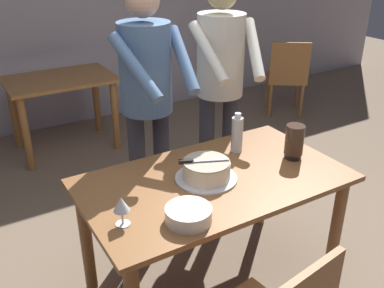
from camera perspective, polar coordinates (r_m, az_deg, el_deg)
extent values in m
plane|color=#7A6651|center=(2.82, 2.63, -17.80)|extent=(14.00, 14.00, 0.00)
cube|color=#ADA8B2|center=(4.91, -17.95, 17.63)|extent=(10.00, 0.12, 2.70)
cube|color=brown|center=(2.37, 2.99, -4.79)|extent=(1.46, 0.83, 0.03)
cylinder|color=brown|center=(2.75, 18.53, -10.84)|extent=(0.07, 0.07, 0.72)
cylinder|color=brown|center=(2.62, -13.86, -12.25)|extent=(0.07, 0.07, 0.72)
cylinder|color=brown|center=(3.14, 9.36, -4.83)|extent=(0.07, 0.07, 0.72)
cylinder|color=silver|center=(2.35, 1.89, -4.53)|extent=(0.34, 0.34, 0.01)
cylinder|color=beige|center=(2.32, 1.91, -3.44)|extent=(0.26, 0.26, 0.09)
cylinder|color=#A49984|center=(2.30, 1.92, -2.38)|extent=(0.25, 0.25, 0.01)
cube|color=silver|center=(2.30, 2.42, -2.13)|extent=(0.19, 0.10, 0.00)
cube|color=black|center=(2.28, -0.80, -2.33)|extent=(0.08, 0.05, 0.02)
cylinder|color=white|center=(2.02, -0.46, -10.04)|extent=(0.22, 0.22, 0.01)
cylinder|color=white|center=(2.02, -0.47, -9.81)|extent=(0.22, 0.22, 0.01)
cylinder|color=white|center=(2.01, -0.47, -9.58)|extent=(0.22, 0.22, 0.01)
cylinder|color=white|center=(2.01, -0.47, -9.34)|extent=(0.22, 0.22, 0.01)
cylinder|color=white|center=(2.00, -0.47, -9.11)|extent=(0.22, 0.22, 0.01)
cylinder|color=white|center=(1.99, -0.47, -8.87)|extent=(0.22, 0.22, 0.01)
cylinder|color=white|center=(1.99, -0.47, -8.64)|extent=(0.22, 0.22, 0.01)
cylinder|color=silver|center=(2.03, -9.15, -10.41)|extent=(0.07, 0.07, 0.00)
cylinder|color=silver|center=(2.01, -9.22, -9.56)|extent=(0.01, 0.01, 0.07)
cone|color=silver|center=(1.97, -9.36, -7.89)|extent=(0.08, 0.08, 0.07)
cylinder|color=silver|center=(2.62, 5.99, 1.24)|extent=(0.07, 0.07, 0.22)
cylinder|color=silver|center=(2.57, 6.12, 3.78)|extent=(0.04, 0.04, 0.03)
cylinder|color=black|center=(2.63, 13.22, -1.51)|extent=(0.10, 0.10, 0.03)
cylinder|color=#3F2D23|center=(2.59, 13.45, 0.56)|extent=(0.11, 0.11, 0.18)
cylinder|color=#2D2D38|center=(2.98, -3.99, -3.77)|extent=(0.11, 0.11, 0.95)
cylinder|color=#2D2D38|center=(2.91, -7.08, -4.71)|extent=(0.11, 0.11, 0.95)
cylinder|color=#4C6B93|center=(2.65, -6.20, 9.96)|extent=(0.32, 0.32, 0.55)
sphere|color=tan|center=(2.58, -6.63, 18.45)|extent=(0.20, 0.20, 0.20)
cylinder|color=#4C6B93|center=(2.56, -1.18, 11.17)|extent=(0.14, 0.42, 0.34)
cylinder|color=#4C6B93|center=(2.41, -7.55, 10.06)|extent=(0.17, 0.42, 0.34)
cylinder|color=#2D2D38|center=(3.25, 4.90, -1.18)|extent=(0.11, 0.11, 0.95)
cylinder|color=#2D2D38|center=(3.19, 1.92, -1.65)|extent=(0.11, 0.11, 0.95)
cylinder|color=beige|center=(2.95, 3.81, 11.66)|extent=(0.32, 0.32, 0.55)
cylinder|color=beige|center=(2.84, 8.25, 12.38)|extent=(0.24, 0.41, 0.34)
cylinder|color=beige|center=(2.72, 2.19, 12.03)|extent=(0.07, 0.42, 0.34)
cube|color=#9E6633|center=(4.32, -17.17, 8.21)|extent=(1.00, 0.70, 0.03)
cylinder|color=#9E6633|center=(4.11, -21.17, 1.20)|extent=(0.07, 0.07, 0.71)
cylinder|color=#9E6633|center=(4.30, -10.13, 3.67)|extent=(0.07, 0.07, 0.71)
cylinder|color=#9E6633|center=(4.62, -22.54, 3.61)|extent=(0.07, 0.07, 0.71)
cylinder|color=#9E6633|center=(4.79, -12.58, 5.74)|extent=(0.07, 0.07, 0.71)
cube|color=#9E6633|center=(5.29, 12.30, 8.53)|extent=(0.61, 0.61, 0.04)
cylinder|color=#9E6633|center=(5.51, 9.95, 6.94)|extent=(0.04, 0.04, 0.41)
cylinder|color=#9E6633|center=(5.56, 13.70, 6.77)|extent=(0.04, 0.04, 0.41)
cylinder|color=#9E6633|center=(5.17, 10.33, 5.65)|extent=(0.04, 0.04, 0.41)
cylinder|color=#9E6633|center=(5.22, 14.31, 5.48)|extent=(0.04, 0.04, 0.41)
cube|color=#9E6633|center=(5.03, 12.87, 10.50)|extent=(0.38, 0.27, 0.45)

